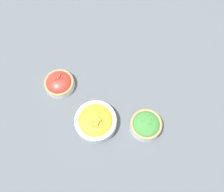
{
  "coord_description": "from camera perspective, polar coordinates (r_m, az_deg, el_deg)",
  "views": [
    {
      "loc": [
        -0.27,
        0.3,
        1.01
      ],
      "look_at": [
        0.0,
        0.0,
        0.03
      ],
      "focal_mm": 40.0,
      "sensor_mm": 36.0,
      "label": 1
    }
  ],
  "objects": [
    {
      "name": "ground_plane",
      "position": [
        1.09,
        0.0,
        -0.6
      ],
      "size": [
        3.0,
        3.0,
        0.0
      ],
      "primitive_type": "plane",
      "color": "#4C5156"
    },
    {
      "name": "bowl_broccoli",
      "position": [
        1.03,
        7.93,
        -6.35
      ],
      "size": [
        0.13,
        0.13,
        0.07
      ],
      "color": "silver",
      "rests_on": "ground_plane"
    },
    {
      "name": "bowl_squash",
      "position": [
        1.02,
        -3.74,
        -5.75
      ],
      "size": [
        0.17,
        0.17,
        0.09
      ],
      "color": "#B2C1CC",
      "rests_on": "ground_plane"
    },
    {
      "name": "bowl_cherry_tomatoes",
      "position": [
        1.12,
        -11.96,
        2.93
      ],
      "size": [
        0.13,
        0.13,
        0.07
      ],
      "color": "silver",
      "rests_on": "ground_plane"
    }
  ]
}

